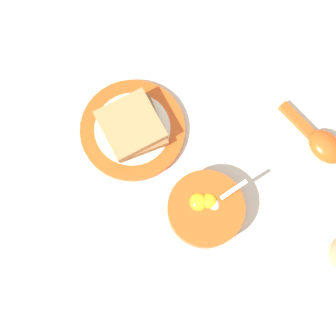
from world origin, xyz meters
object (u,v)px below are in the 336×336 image
object	(u,v)px
toast_plate	(133,130)
soup_spoon	(322,143)
toast_sandwich	(133,126)
egg_bowl	(205,209)

from	to	relation	value
toast_plate	soup_spoon	size ratio (longest dim) A/B	1.28
toast_plate	soup_spoon	xyz separation A→B (m)	(-0.19, -0.31, 0.01)
toast_sandwich	soup_spoon	distance (m)	0.36
toast_plate	toast_sandwich	bearing A→B (deg)	-162.15
toast_plate	soup_spoon	bearing A→B (deg)	-121.08
toast_sandwich	toast_plate	bearing A→B (deg)	17.85
toast_sandwich	soup_spoon	size ratio (longest dim) A/B	0.72
egg_bowl	toast_plate	distance (m)	0.21
egg_bowl	soup_spoon	distance (m)	0.26
egg_bowl	toast_plate	size ratio (longest dim) A/B	0.74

